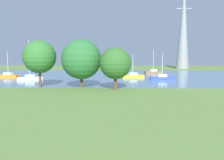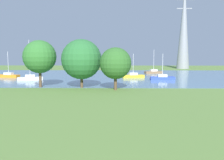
{
  "view_description": "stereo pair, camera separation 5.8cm",
  "coord_description": "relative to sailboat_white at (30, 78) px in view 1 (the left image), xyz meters",
  "views": [
    {
      "loc": [
        0.8,
        -7.08,
        5.26
      ],
      "look_at": [
        0.33,
        19.73,
        2.37
      ],
      "focal_mm": 39.33,
      "sensor_mm": 36.0,
      "label": 1
    },
    {
      "loc": [
        0.86,
        -7.08,
        5.26
      ],
      "look_at": [
        0.33,
        19.73,
        2.37
      ],
      "focal_mm": 39.33,
      "sensor_mm": 36.0,
      "label": 2
    }
  ],
  "objects": [
    {
      "name": "ground_plane",
      "position": [
        16.34,
        -18.92,
        -0.47
      ],
      "size": [
        160.0,
        160.0,
        0.0
      ],
      "primitive_type": "plane",
      "color": "olive"
    },
    {
      "name": "water_surface",
      "position": [
        16.34,
        9.08,
        -0.46
      ],
      "size": [
        140.0,
        40.0,
        0.02
      ],
      "primitive_type": "cube",
      "color": "#577E9D",
      "rests_on": "ground"
    },
    {
      "name": "sailboat_brown",
      "position": [
        26.94,
        16.9,
        -0.02
      ],
      "size": [
        5.03,
        2.84,
        6.25
      ],
      "color": "brown",
      "rests_on": "water_surface"
    },
    {
      "name": "tree_west_far",
      "position": [
        17.0,
        -12.77,
        3.39
      ],
      "size": [
        4.58,
        4.58,
        6.16
      ],
      "color": "brown",
      "rests_on": "ground"
    },
    {
      "name": "sailboat_yellow",
      "position": [
        20.77,
        5.42,
        -0.03
      ],
      "size": [
        5.02,
        2.59,
        5.21
      ],
      "color": "yellow",
      "rests_on": "water_surface"
    },
    {
      "name": "tree_east_near",
      "position": [
        11.79,
        -10.57,
        3.91
      ],
      "size": [
        6.14,
        6.14,
        7.46
      ],
      "color": "brown",
      "rests_on": "ground"
    },
    {
      "name": "sailboat_blue",
      "position": [
        26.36,
        1.17,
        -0.03
      ],
      "size": [
        4.82,
        1.57,
        5.22
      ],
      "color": "blue",
      "rests_on": "water_surface"
    },
    {
      "name": "sailboat_orange",
      "position": [
        -6.74,
        5.51,
        -0.03
      ],
      "size": [
        5.01,
        2.5,
        5.72
      ],
      "color": "orange",
      "rests_on": "water_surface"
    },
    {
      "name": "tree_mid_shore",
      "position": [
        5.17,
        -9.96,
        4.29
      ],
      "size": [
        5.15,
        5.15,
        7.35
      ],
      "color": "brown",
      "rests_on": "ground"
    },
    {
      "name": "sailboat_white",
      "position": [
        0.0,
        0.0,
        0.0
      ],
      "size": [
        5.03,
        2.99,
        7.9
      ],
      "color": "white",
      "rests_on": "water_surface"
    },
    {
      "name": "electricity_pylon",
      "position": [
        40.36,
        38.64,
        14.32
      ],
      "size": [
        6.4,
        4.4,
        29.56
      ],
      "color": "gray",
      "rests_on": "ground"
    }
  ]
}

